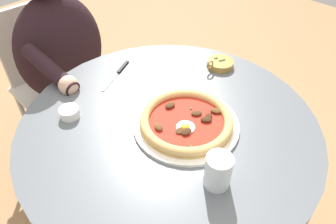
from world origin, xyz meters
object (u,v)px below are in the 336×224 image
object	(u,v)px
dining_table	(169,150)
olive_pan	(220,63)
cafe_chair_diner	(55,73)
steak_knife	(120,71)
diner_person	(70,86)
water_glass	(218,172)
pizza_on_plate	(186,121)
ramekin_capers	(69,112)

from	to	relation	value
dining_table	olive_pan	xyz separation A→B (m)	(0.36, 0.07, 0.15)
dining_table	cafe_chair_diner	bearing A→B (deg)	88.19
olive_pan	steak_knife	bearing A→B (deg)	139.24
diner_person	olive_pan	bearing A→B (deg)	-60.27
diner_person	water_glass	bearing A→B (deg)	-96.20
water_glass	olive_pan	xyz separation A→B (m)	(0.44, 0.32, -0.03)
diner_person	pizza_on_plate	bearing A→B (deg)	-89.63
steak_knife	cafe_chair_diner	world-z (taller)	cafe_chair_diner
steak_knife	cafe_chair_diner	bearing A→B (deg)	95.03
ramekin_capers	pizza_on_plate	bearing A→B (deg)	-52.89
steak_knife	diner_person	size ratio (longest dim) A/B	0.16
cafe_chair_diner	ramekin_capers	bearing A→B (deg)	-111.74
pizza_on_plate	water_glass	world-z (taller)	water_glass
water_glass	olive_pan	size ratio (longest dim) A/B	0.77
water_glass	olive_pan	world-z (taller)	water_glass
steak_knife	olive_pan	size ratio (longest dim) A/B	1.44
ramekin_capers	cafe_chair_diner	xyz separation A→B (m)	(0.22, 0.56, -0.24)
olive_pan	diner_person	bearing A→B (deg)	119.73
diner_person	cafe_chair_diner	size ratio (longest dim) A/B	1.36
dining_table	steak_knife	world-z (taller)	steak_knife
diner_person	dining_table	bearing A→B (deg)	-91.66
dining_table	steak_knife	bearing A→B (deg)	78.01
dining_table	cafe_chair_diner	distance (m)	0.81
dining_table	ramekin_capers	world-z (taller)	ramekin_capers
water_glass	olive_pan	bearing A→B (deg)	35.93
diner_person	cafe_chair_diner	xyz separation A→B (m)	(0.01, 0.14, -0.00)
olive_pan	diner_person	xyz separation A→B (m)	(-0.34, 0.59, -0.23)
water_glass	steak_knife	world-z (taller)	water_glass
ramekin_capers	olive_pan	size ratio (longest dim) A/B	0.50
ramekin_capers	cafe_chair_diner	distance (m)	0.65
dining_table	pizza_on_plate	xyz separation A→B (m)	(0.02, -0.05, 0.15)
dining_table	pizza_on_plate	distance (m)	0.16
dining_table	water_glass	world-z (taller)	water_glass
dining_table	olive_pan	bearing A→B (deg)	11.27
diner_person	steak_knife	bearing A→B (deg)	-81.89
dining_table	pizza_on_plate	world-z (taller)	pizza_on_plate
pizza_on_plate	cafe_chair_diner	size ratio (longest dim) A/B	0.39
steak_knife	ramekin_capers	distance (m)	0.28
pizza_on_plate	olive_pan	bearing A→B (deg)	20.10
dining_table	olive_pan	distance (m)	0.39
steak_knife	cafe_chair_diner	size ratio (longest dim) A/B	0.22
cafe_chair_diner	steak_knife	bearing A→B (deg)	-84.97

